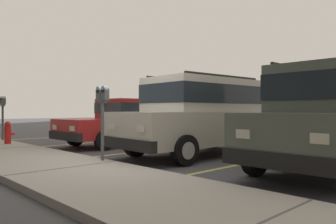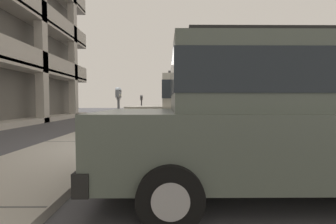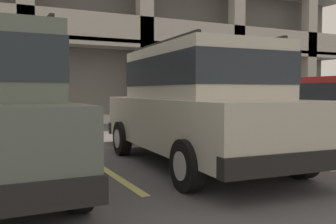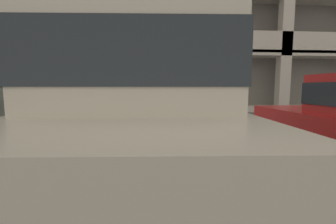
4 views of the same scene
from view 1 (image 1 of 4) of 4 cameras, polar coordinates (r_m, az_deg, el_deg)
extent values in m
cube|color=#4C4C51|center=(7.04, -7.59, -9.67)|extent=(80.00, 80.00, 0.10)
cube|color=#ADA89E|center=(6.36, -17.24, -9.77)|extent=(40.00, 2.20, 0.12)
cube|color=#606060|center=(3.39, 16.38, -17.80)|extent=(0.03, 2.16, 0.00)
cube|color=#606060|center=(6.35, -17.24, -9.22)|extent=(0.03, 2.16, 0.00)
cube|color=#DBD16B|center=(6.90, 10.11, -9.44)|extent=(0.12, 4.80, 0.01)
cube|color=#DBD16B|center=(9.12, -6.38, -7.03)|extent=(0.12, 4.80, 0.01)
cube|color=#DBD16B|center=(11.80, -15.84, -5.36)|extent=(0.12, 4.80, 0.01)
cube|color=#DBD16B|center=(14.67, -21.68, -4.25)|extent=(0.12, 4.80, 0.01)
cube|color=beige|center=(8.55, 5.89, -2.63)|extent=(2.09, 4.79, 0.80)
cube|color=beige|center=(8.58, 6.13, 2.85)|extent=(1.77, 3.00, 0.84)
cube|color=#232B33|center=(8.59, 6.13, 2.99)|extent=(1.80, 3.02, 0.46)
cube|color=black|center=(7.08, -7.14, -5.53)|extent=(1.88, 0.26, 0.24)
cube|color=black|center=(10.36, 14.73, -3.67)|extent=(1.88, 0.26, 0.24)
cube|color=silver|center=(7.51, -9.86, -2.44)|extent=(0.24, 0.04, 0.14)
cube|color=silver|center=(6.56, -4.75, -2.85)|extent=(0.24, 0.04, 0.14)
cylinder|color=black|center=(8.31, -5.66, -5.49)|extent=(0.24, 0.67, 0.66)
cylinder|color=#B2B2B7|center=(8.31, -5.66, -5.49)|extent=(0.24, 0.37, 0.36)
cylinder|color=black|center=(6.92, 2.99, -6.66)|extent=(0.24, 0.67, 0.66)
cylinder|color=#B2B2B7|center=(6.92, 2.99, -6.66)|extent=(0.24, 0.37, 0.36)
cylinder|color=black|center=(10.26, 7.84, -4.38)|extent=(0.24, 0.67, 0.66)
cylinder|color=#B2B2B7|center=(10.26, 7.84, -4.38)|extent=(0.24, 0.37, 0.36)
cylinder|color=black|center=(9.17, 16.34, -4.95)|extent=(0.24, 0.67, 0.66)
cylinder|color=#B2B2B7|center=(9.17, 16.34, -4.95)|extent=(0.24, 0.37, 0.36)
cube|color=black|center=(9.10, 2.96, 5.61)|extent=(0.19, 2.62, 0.05)
cube|color=black|center=(8.16, 9.67, 6.21)|extent=(0.19, 2.62, 0.05)
cube|color=black|center=(4.94, 18.85, -8.12)|extent=(1.88, 0.17, 0.24)
cube|color=silver|center=(5.14, 12.93, -3.74)|extent=(0.24, 0.03, 0.14)
cube|color=silver|center=(4.62, 24.89, -4.22)|extent=(0.24, 0.03, 0.14)
cylinder|color=black|center=(6.13, 14.97, -7.59)|extent=(0.20, 0.66, 0.66)
cylinder|color=#B2B2B7|center=(6.13, 14.97, -7.59)|extent=(0.22, 0.36, 0.36)
cylinder|color=black|center=(8.74, 24.93, -5.23)|extent=(0.20, 0.66, 0.66)
cylinder|color=#B2B2B7|center=(8.74, 24.93, -5.23)|extent=(0.22, 0.36, 0.36)
cube|color=black|center=(7.36, 22.55, 6.83)|extent=(0.06, 2.62, 0.05)
cube|color=red|center=(11.11, -7.57, -2.62)|extent=(1.76, 4.42, 0.60)
cube|color=red|center=(11.28, -6.36, 0.58)|extent=(1.53, 2.00, 0.64)
cube|color=#232B33|center=(11.28, -6.36, 0.66)|extent=(1.55, 2.03, 0.35)
cube|color=black|center=(9.98, -17.55, -4.01)|extent=(1.74, 0.19, 0.24)
cube|color=black|center=(12.54, 0.35, -3.10)|extent=(1.74, 0.19, 0.24)
cube|color=silver|center=(10.41, -19.12, -2.50)|extent=(0.24, 0.03, 0.14)
cube|color=silver|center=(9.47, -16.37, -2.78)|extent=(0.24, 0.03, 0.14)
cylinder|color=black|center=(11.09, -15.84, -4.19)|extent=(0.17, 0.60, 0.60)
cylinder|color=#B2B2B7|center=(11.09, -15.84, -4.19)|extent=(0.18, 0.33, 0.33)
cylinder|color=black|center=(9.67, -11.07, -4.85)|extent=(0.17, 0.60, 0.60)
cylinder|color=#B2B2B7|center=(9.67, -11.07, -4.85)|extent=(0.18, 0.33, 0.33)
cylinder|color=black|center=(12.63, -4.90, -3.62)|extent=(0.17, 0.60, 0.60)
cylinder|color=#B2B2B7|center=(12.63, -4.90, -3.62)|extent=(0.18, 0.33, 0.33)
cylinder|color=black|center=(11.40, 0.47, -4.05)|extent=(0.17, 0.60, 0.60)
cylinder|color=#B2B2B7|center=(11.40, 0.47, -4.05)|extent=(0.18, 0.33, 0.33)
cylinder|color=#595B60|center=(7.00, -11.34, -3.40)|extent=(0.07, 0.07, 1.20)
cube|color=#595B60|center=(6.98, -11.35, 1.76)|extent=(0.28, 0.06, 0.06)
cube|color=#515459|center=(6.90, -10.90, 2.94)|extent=(0.15, 0.11, 0.22)
cylinder|color=#8C99A3|center=(6.91, -10.90, 3.85)|extent=(0.15, 0.11, 0.15)
cube|color=#B7B293|center=(6.94, -10.49, 2.61)|extent=(0.08, 0.01, 0.08)
cube|color=#515459|center=(7.07, -11.78, 2.87)|extent=(0.15, 0.11, 0.22)
cylinder|color=#8C99A3|center=(7.08, -11.78, 3.76)|extent=(0.15, 0.11, 0.15)
cube|color=#B7B293|center=(7.10, -11.38, 2.55)|extent=(0.08, 0.01, 0.08)
cylinder|color=#47474C|center=(12.82, -26.84, -1.77)|extent=(0.07, 0.07, 1.18)
cube|color=#47474C|center=(12.81, -26.85, 1.00)|extent=(0.28, 0.06, 0.06)
cube|color=#424447|center=(12.72, -26.72, 1.64)|extent=(0.15, 0.11, 0.22)
cylinder|color=#9EA8B2|center=(12.72, -26.72, 2.13)|extent=(0.15, 0.11, 0.15)
cube|color=#B7B293|center=(12.74, -26.47, 1.46)|extent=(0.08, 0.01, 0.08)
cube|color=#424447|center=(12.91, -26.98, 1.62)|extent=(0.15, 0.11, 0.22)
cylinder|color=#9EA8B2|center=(12.92, -26.98, 2.11)|extent=(0.15, 0.11, 0.15)
cube|color=#B7B293|center=(12.93, -26.73, 1.45)|extent=(0.08, 0.01, 0.08)
cylinder|color=red|center=(11.41, -26.14, -3.60)|extent=(0.20, 0.20, 0.55)
sphere|color=red|center=(11.40, -26.14, -1.92)|extent=(0.18, 0.18, 0.18)
cylinder|color=red|center=(11.46, -25.42, -3.45)|extent=(0.08, 0.10, 0.08)
cylinder|color=red|center=(11.55, -26.37, -3.42)|extent=(0.10, 0.07, 0.07)
camera|label=2|loc=(5.21, 54.78, 1.02)|focal=24.00mm
camera|label=3|loc=(12.16, 35.27, 0.64)|focal=40.00mm
camera|label=4|loc=(11.04, 15.81, 1.18)|focal=24.00mm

